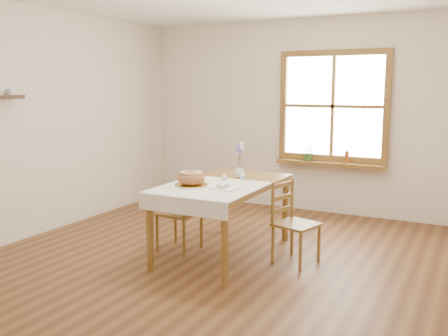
# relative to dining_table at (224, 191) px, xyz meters

# --- Properties ---
(ground) EXTENTS (5.00, 5.00, 0.00)m
(ground) POSITION_rel_dining_table_xyz_m (0.00, -0.30, -0.66)
(ground) COLOR brown
(ground) RESTS_ON ground
(room_walls) EXTENTS (4.60, 5.10, 2.65)m
(room_walls) POSITION_rel_dining_table_xyz_m (0.00, -0.30, 1.04)
(room_walls) COLOR white
(room_walls) RESTS_ON ground
(window) EXTENTS (1.46, 0.08, 1.46)m
(window) POSITION_rel_dining_table_xyz_m (0.50, 2.17, 0.79)
(window) COLOR olive
(window) RESTS_ON ground
(window_sill) EXTENTS (1.46, 0.20, 0.05)m
(window_sill) POSITION_rel_dining_table_xyz_m (0.50, 2.10, 0.03)
(window_sill) COLOR olive
(window_sill) RESTS_ON ground
(dining_table) EXTENTS (0.90, 1.60, 0.75)m
(dining_table) POSITION_rel_dining_table_xyz_m (0.00, 0.00, 0.00)
(dining_table) COLOR olive
(dining_table) RESTS_ON ground
(table_linen) EXTENTS (0.91, 0.99, 0.01)m
(table_linen) POSITION_rel_dining_table_xyz_m (0.00, -0.30, 0.09)
(table_linen) COLOR white
(table_linen) RESTS_ON dining_table
(chair_left) EXTENTS (0.42, 0.40, 0.84)m
(chair_left) POSITION_rel_dining_table_xyz_m (-0.47, -0.11, -0.25)
(chair_left) COLOR olive
(chair_left) RESTS_ON ground
(chair_right) EXTENTS (0.48, 0.46, 0.80)m
(chair_right) POSITION_rel_dining_table_xyz_m (0.74, 0.09, -0.26)
(chair_right) COLOR olive
(chair_right) RESTS_ON ground
(bread_plate) EXTENTS (0.37, 0.37, 0.02)m
(bread_plate) POSITION_rel_dining_table_xyz_m (-0.18, -0.34, 0.10)
(bread_plate) COLOR silver
(bread_plate) RESTS_ON table_linen
(bread_loaf) EXTENTS (0.27, 0.27, 0.15)m
(bread_loaf) POSITION_rel_dining_table_xyz_m (-0.18, -0.34, 0.19)
(bread_loaf) COLOR #B06F3E
(bread_loaf) RESTS_ON bread_plate
(egg_napkin) EXTENTS (0.28, 0.25, 0.01)m
(egg_napkin) POSITION_rel_dining_table_xyz_m (0.18, -0.30, 0.10)
(egg_napkin) COLOR white
(egg_napkin) RESTS_ON table_linen
(eggs) EXTENTS (0.22, 0.20, 0.04)m
(eggs) POSITION_rel_dining_table_xyz_m (0.18, -0.30, 0.13)
(eggs) COLOR silver
(eggs) RESTS_ON egg_napkin
(salt_shaker) EXTENTS (0.05, 0.05, 0.08)m
(salt_shaker) POSITION_rel_dining_table_xyz_m (-0.00, 0.01, 0.14)
(salt_shaker) COLOR silver
(salt_shaker) RESTS_ON table_linen
(pepper_shaker) EXTENTS (0.05, 0.05, 0.09)m
(pepper_shaker) POSITION_rel_dining_table_xyz_m (0.16, 0.11, 0.14)
(pepper_shaker) COLOR silver
(pepper_shaker) RESTS_ON table_linen
(flower_vase) EXTENTS (0.09, 0.09, 0.09)m
(flower_vase) POSITION_rel_dining_table_xyz_m (0.01, 0.34, 0.13)
(flower_vase) COLOR silver
(flower_vase) RESTS_ON dining_table
(lavender_bouquet) EXTENTS (0.14, 0.14, 0.27)m
(lavender_bouquet) POSITION_rel_dining_table_xyz_m (0.01, 0.34, 0.31)
(lavender_bouquet) COLOR #64508F
(lavender_bouquet) RESTS_ON flower_vase
(potted_plant) EXTENTS (0.22, 0.24, 0.17)m
(potted_plant) POSITION_rel_dining_table_xyz_m (0.21, 2.10, 0.14)
(potted_plant) COLOR #366D2B
(potted_plant) RESTS_ON window_sill
(amber_bottle) EXTENTS (0.07, 0.07, 0.17)m
(amber_bottle) POSITION_rel_dining_table_xyz_m (0.72, 2.10, 0.13)
(amber_bottle) COLOR #974C1C
(amber_bottle) RESTS_ON window_sill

